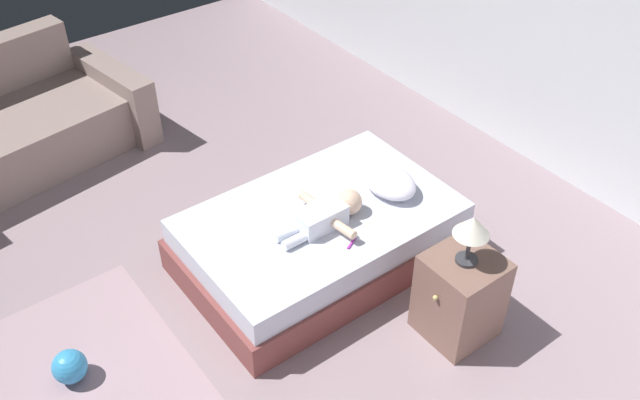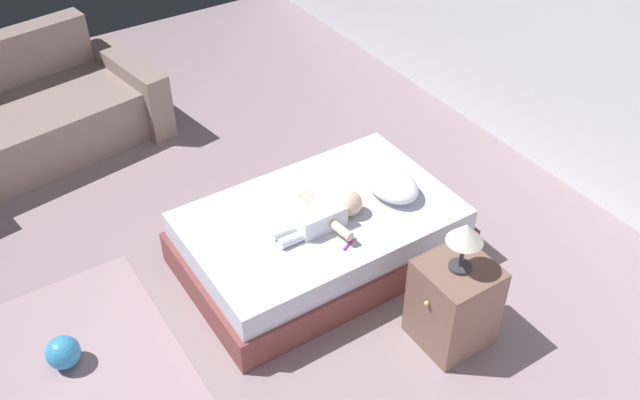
% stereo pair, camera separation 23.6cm
% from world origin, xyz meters
% --- Properties ---
extents(ground_plane, '(8.00, 8.00, 0.00)m').
position_xyz_m(ground_plane, '(0.00, 0.00, 0.00)').
color(ground_plane, gray).
extents(wall_behind_bed, '(8.00, 0.12, 2.51)m').
position_xyz_m(wall_behind_bed, '(0.00, 3.00, 1.25)').
color(wall_behind_bed, silver).
rests_on(wall_behind_bed, ground_plane).
extents(bed, '(1.12, 1.76, 0.40)m').
position_xyz_m(bed, '(0.04, 0.93, 0.20)').
color(bed, brown).
rests_on(bed, ground_plane).
extents(pillow, '(0.41, 0.29, 0.14)m').
position_xyz_m(pillow, '(0.13, 1.43, 0.47)').
color(pillow, white).
rests_on(pillow, bed).
extents(baby, '(0.51, 0.61, 0.16)m').
position_xyz_m(baby, '(0.15, 0.91, 0.47)').
color(baby, white).
rests_on(baby, bed).
extents(toothbrush, '(0.07, 0.12, 0.02)m').
position_xyz_m(toothbrush, '(0.38, 0.92, 0.41)').
color(toothbrush, purple).
rests_on(toothbrush, bed).
extents(couch, '(1.33, 2.02, 0.84)m').
position_xyz_m(couch, '(-2.29, -0.29, 0.28)').
color(couch, gray).
rests_on(couch, ground_plane).
extents(nightstand, '(0.40, 0.43, 0.56)m').
position_xyz_m(nightstand, '(1.01, 1.21, 0.28)').
color(nightstand, brown).
rests_on(nightstand, ground_plane).
extents(lamp, '(0.20, 0.20, 0.31)m').
position_xyz_m(lamp, '(1.01, 1.21, 0.80)').
color(lamp, '#333338').
rests_on(lamp, nightstand).
extents(rug, '(1.52, 1.11, 0.01)m').
position_xyz_m(rug, '(0.06, -0.71, 0.00)').
color(rug, '#A48790').
rests_on(rug, ground_plane).
extents(toy_ball, '(0.19, 0.19, 0.19)m').
position_xyz_m(toy_ball, '(-0.02, -0.75, 0.11)').
color(toy_ball, '#3392CF').
rests_on(toy_ball, rug).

